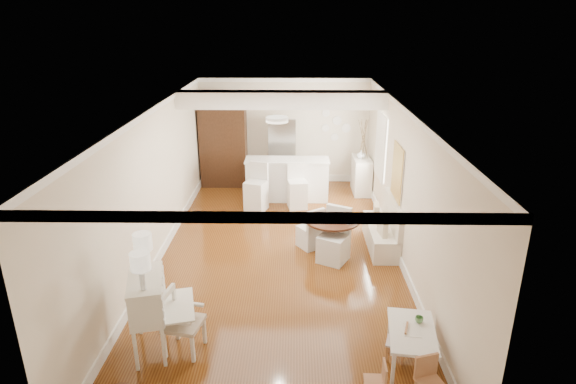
{
  "coord_description": "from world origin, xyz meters",
  "views": [
    {
      "loc": [
        0.3,
        -8.14,
        4.33
      ],
      "look_at": [
        0.16,
        0.3,
        1.21
      ],
      "focal_mm": 30.0,
      "sensor_mm": 36.0,
      "label": 1
    }
  ],
  "objects_px": {
    "slip_chair_far": "(310,227)",
    "sideboard": "(361,175)",
    "kids_table": "(411,346)",
    "secretary_bureau": "(149,314)",
    "slip_chair_near": "(334,236)",
    "gustavian_armchair": "(184,322)",
    "breakfast_counter": "(287,179)",
    "kids_chair_a": "(375,381)",
    "pantry_cabinet": "(224,143)",
    "bar_stool_right": "(297,187)",
    "dining_table": "(332,236)",
    "bar_stool_left": "(256,187)",
    "kids_chair_b": "(396,342)",
    "fridge": "(295,153)",
    "kids_chair_c": "(431,383)"
  },
  "relations": [
    {
      "from": "slip_chair_far",
      "to": "breakfast_counter",
      "type": "height_order",
      "value": "breakfast_counter"
    },
    {
      "from": "kids_chair_a",
      "to": "bar_stool_left",
      "type": "bearing_deg",
      "value": -160.57
    },
    {
      "from": "secretary_bureau",
      "to": "fridge",
      "type": "bearing_deg",
      "value": 59.97
    },
    {
      "from": "secretary_bureau",
      "to": "kids_chair_c",
      "type": "bearing_deg",
      "value": -29.04
    },
    {
      "from": "kids_table",
      "to": "kids_chair_b",
      "type": "bearing_deg",
      "value": 161.12
    },
    {
      "from": "kids_chair_a",
      "to": "kids_chair_c",
      "type": "relative_size",
      "value": 0.85
    },
    {
      "from": "bar_stool_right",
      "to": "secretary_bureau",
      "type": "bearing_deg",
      "value": -120.9
    },
    {
      "from": "fridge",
      "to": "sideboard",
      "type": "bearing_deg",
      "value": -16.78
    },
    {
      "from": "gustavian_armchair",
      "to": "slip_chair_far",
      "type": "xyz_separation_m",
      "value": [
        1.79,
        3.17,
        -0.03
      ]
    },
    {
      "from": "kids_chair_b",
      "to": "dining_table",
      "type": "relative_size",
      "value": 0.51
    },
    {
      "from": "pantry_cabinet",
      "to": "gustavian_armchair",
      "type": "bearing_deg",
      "value": -86.63
    },
    {
      "from": "kids_chair_c",
      "to": "slip_chair_far",
      "type": "bearing_deg",
      "value": 90.63
    },
    {
      "from": "breakfast_counter",
      "to": "sideboard",
      "type": "bearing_deg",
      "value": 15.79
    },
    {
      "from": "slip_chair_far",
      "to": "sideboard",
      "type": "height_order",
      "value": "sideboard"
    },
    {
      "from": "gustavian_armchair",
      "to": "secretary_bureau",
      "type": "bearing_deg",
      "value": 99.38
    },
    {
      "from": "kids_chair_b",
      "to": "pantry_cabinet",
      "type": "xyz_separation_m",
      "value": [
        -3.25,
        7.02,
        0.88
      ]
    },
    {
      "from": "kids_chair_b",
      "to": "fridge",
      "type": "xyz_separation_m",
      "value": [
        -1.35,
        6.99,
        0.63
      ]
    },
    {
      "from": "dining_table",
      "to": "fridge",
      "type": "xyz_separation_m",
      "value": [
        -0.71,
        3.93,
        0.55
      ]
    },
    {
      "from": "kids_chair_c",
      "to": "fridge",
      "type": "xyz_separation_m",
      "value": [
        -1.59,
        7.79,
        0.59
      ]
    },
    {
      "from": "kids_chair_a",
      "to": "fridge",
      "type": "height_order",
      "value": "fridge"
    },
    {
      "from": "slip_chair_near",
      "to": "slip_chair_far",
      "type": "relative_size",
      "value": 1.21
    },
    {
      "from": "breakfast_counter",
      "to": "slip_chair_near",
      "type": "bearing_deg",
      "value": -74.18
    },
    {
      "from": "kids_table",
      "to": "slip_chair_far",
      "type": "distance_m",
      "value": 3.58
    },
    {
      "from": "kids_chair_a",
      "to": "bar_stool_left",
      "type": "distance_m",
      "value": 6.21
    },
    {
      "from": "kids_chair_b",
      "to": "fridge",
      "type": "bearing_deg",
      "value": -151.3
    },
    {
      "from": "sideboard",
      "to": "kids_chair_c",
      "type": "bearing_deg",
      "value": -91.42
    },
    {
      "from": "gustavian_armchair",
      "to": "pantry_cabinet",
      "type": "height_order",
      "value": "pantry_cabinet"
    },
    {
      "from": "secretary_bureau",
      "to": "bar_stool_left",
      "type": "distance_m",
      "value": 5.15
    },
    {
      "from": "gustavian_armchair",
      "to": "breakfast_counter",
      "type": "distance_m",
      "value": 5.96
    },
    {
      "from": "bar_stool_left",
      "to": "bar_stool_right",
      "type": "xyz_separation_m",
      "value": [
        0.96,
        0.17,
        -0.04
      ]
    },
    {
      "from": "kids_table",
      "to": "fridge",
      "type": "height_order",
      "value": "fridge"
    },
    {
      "from": "slip_chair_far",
      "to": "bar_stool_left",
      "type": "distance_m",
      "value": 2.25
    },
    {
      "from": "dining_table",
      "to": "bar_stool_left",
      "type": "height_order",
      "value": "bar_stool_left"
    },
    {
      "from": "kids_chair_c",
      "to": "dining_table",
      "type": "bearing_deg",
      "value": 86.0
    },
    {
      "from": "slip_chair_far",
      "to": "dining_table",
      "type": "bearing_deg",
      "value": 114.66
    },
    {
      "from": "kids_chair_c",
      "to": "bar_stool_right",
      "type": "bearing_deg",
      "value": 87.15
    },
    {
      "from": "kids_chair_c",
      "to": "dining_table",
      "type": "relative_size",
      "value": 0.59
    },
    {
      "from": "secretary_bureau",
      "to": "kids_table",
      "type": "bearing_deg",
      "value": -17.44
    },
    {
      "from": "kids_chair_c",
      "to": "slip_chair_far",
      "type": "xyz_separation_m",
      "value": [
        -1.29,
        4.1,
        0.12
      ]
    },
    {
      "from": "slip_chair_far",
      "to": "bar_stool_right",
      "type": "height_order",
      "value": "bar_stool_right"
    },
    {
      "from": "kids_chair_b",
      "to": "pantry_cabinet",
      "type": "relative_size",
      "value": 0.23
    },
    {
      "from": "secretary_bureau",
      "to": "kids_chair_c",
      "type": "relative_size",
      "value": 1.81
    },
    {
      "from": "kids_chair_a",
      "to": "pantry_cabinet",
      "type": "distance_m",
      "value": 8.31
    },
    {
      "from": "secretary_bureau",
      "to": "slip_chair_near",
      "type": "height_order",
      "value": "secretary_bureau"
    },
    {
      "from": "kids_chair_a",
      "to": "kids_chair_b",
      "type": "xyz_separation_m",
      "value": [
        0.4,
        0.73,
        0.01
      ]
    },
    {
      "from": "bar_stool_right",
      "to": "kids_table",
      "type": "bearing_deg",
      "value": -84.63
    },
    {
      "from": "pantry_cabinet",
      "to": "kids_chair_c",
      "type": "bearing_deg",
      "value": -65.96
    },
    {
      "from": "kids_chair_a",
      "to": "bar_stool_right",
      "type": "height_order",
      "value": "bar_stool_right"
    },
    {
      "from": "secretary_bureau",
      "to": "gustavian_armchair",
      "type": "bearing_deg",
      "value": -16.36
    },
    {
      "from": "secretary_bureau",
      "to": "breakfast_counter",
      "type": "bearing_deg",
      "value": 59.06
    }
  ]
}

